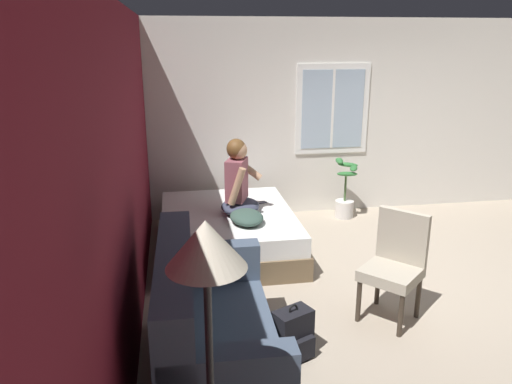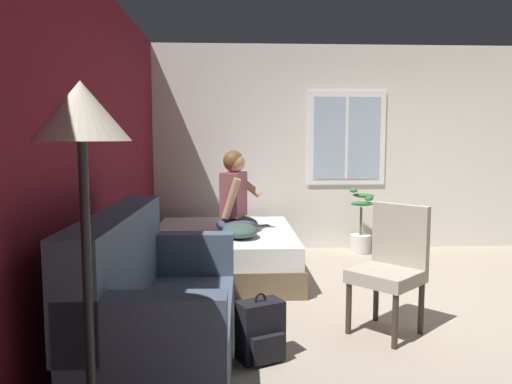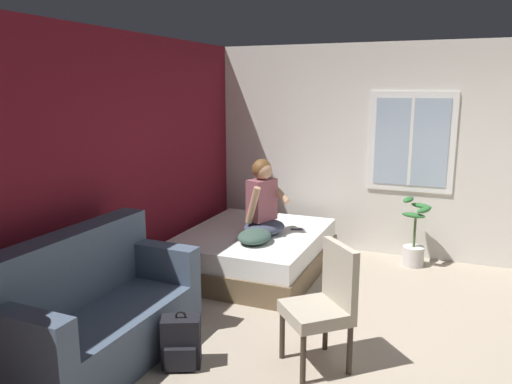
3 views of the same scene
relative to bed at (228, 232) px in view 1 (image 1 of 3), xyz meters
name	(u,v)px [view 1 (image 1 of 3)]	position (x,y,z in m)	size (l,w,h in m)	color
ground_plane	(442,290)	(-1.35, -2.02, -0.24)	(40.00, 40.00, 0.00)	tan
wall_back_accent	(122,174)	(-1.35, 1.02, 1.11)	(10.12, 0.16, 2.70)	maroon
wall_side_with_window	(357,117)	(1.29, -2.01, 1.12)	(0.19, 7.30, 2.70)	silver
bed	(228,232)	(0.00, 0.00, 0.00)	(1.93, 1.56, 0.48)	brown
couch	(209,333)	(-2.33, 0.40, 0.16)	(1.72, 0.86, 1.04)	#47566B
side_chair	(395,263)	(-1.71, -1.30, 0.30)	(0.65, 0.65, 0.98)	#382D23
person_seated	(238,183)	(-0.03, -0.13, 0.60)	(0.64, 0.60, 0.88)	#383D51
backpack	(293,335)	(-2.16, -0.28, -0.04)	(0.32, 0.35, 0.46)	black
throw_pillow	(247,217)	(-0.39, -0.17, 0.31)	(0.48, 0.36, 0.14)	#385147
cell_phone	(261,203)	(0.28, -0.44, 0.25)	(0.07, 0.14, 0.01)	black
floor_lamp	(207,278)	(-3.51, 0.46, 1.19)	(0.36, 0.36, 1.70)	black
potted_plant	(345,197)	(0.88, -1.75, 0.07)	(0.39, 0.37, 0.85)	silver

